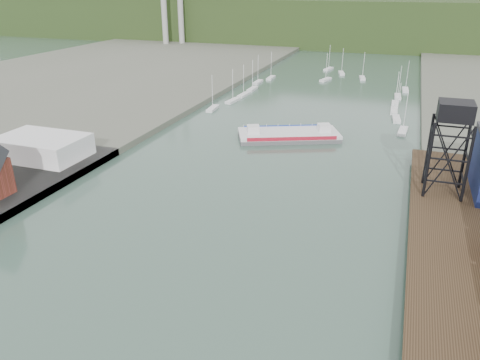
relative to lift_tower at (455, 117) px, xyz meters
The scene contains 6 objects.
east_pier 19.03m from the lift_tower, 81.25° to the right, with size 14.00×70.00×2.45m.
white_shed 80.28m from the lift_tower, behind, with size 18.00×12.00×4.50m, color silver.
lift_tower is the anchor object (origin of this frame).
marina_sailboats 89.04m from the lift_tower, 113.46° to the left, with size 57.71×92.65×0.90m.
distant_hills 246.51m from the lift_tower, 99.10° to the left, with size 500.00×120.00×80.00m.
chain_ferry 45.45m from the lift_tower, 142.22° to the left, with size 26.38×18.86×3.53m.
Camera 1 is at (26.79, -23.97, 36.33)m, focal length 35.00 mm.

